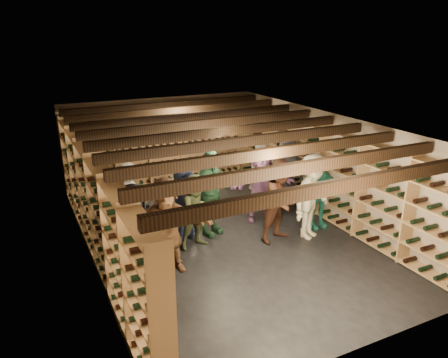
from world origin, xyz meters
TOP-DOWN VIEW (x-y plane):
  - ground at (0.00, 0.00)m, footprint 8.00×8.00m
  - walls at (0.00, 0.00)m, footprint 5.52×8.02m
  - ceiling at (0.00, 0.00)m, footprint 5.50×8.00m
  - ceiling_joists at (0.00, 0.00)m, footprint 5.40×7.12m
  - wine_rack_left at (-2.57, 0.00)m, footprint 0.32×7.50m
  - wine_rack_right at (2.57, 0.00)m, footprint 0.32×7.50m
  - wine_rack_back at (0.00, 3.83)m, footprint 4.70×0.30m
  - crate_stack_left at (-1.43, 1.89)m, footprint 0.58×0.49m
  - crate_stack_right at (-0.84, 1.30)m, footprint 0.51×0.35m
  - crate_loose at (1.25, 2.96)m, footprint 0.51×0.34m
  - person_0 at (-2.18, -1.13)m, footprint 0.97×0.68m
  - person_1 at (-1.89, -0.41)m, footprint 0.61×0.47m
  - person_2 at (-0.69, -0.24)m, footprint 0.80×0.66m
  - person_3 at (1.60, -0.89)m, footprint 1.35×1.09m
  - person_4 at (2.03, -0.56)m, footprint 0.97×0.48m
  - person_5 at (-1.55, -0.84)m, footprint 1.74×0.94m
  - person_6 at (-0.77, 0.33)m, footprint 0.88×0.73m
  - person_7 at (1.44, 0.86)m, footprint 0.73×0.58m
  - person_8 at (0.96, -0.70)m, footprint 0.99×0.86m
  - person_9 at (-1.68, 1.30)m, footprint 1.05×0.74m
  - person_10 at (-0.24, 0.16)m, footprint 1.19×0.84m
  - person_11 at (1.11, 0.34)m, footprint 1.63×0.74m
  - person_12 at (2.18, 0.92)m, footprint 1.00×0.83m

SIDE VIEW (x-z plane):
  - ground at x=0.00m, z-range 0.00..0.00m
  - crate_loose at x=1.25m, z-range 0.00..0.17m
  - crate_stack_right at x=-0.84m, z-range 0.00..0.51m
  - crate_stack_left at x=-1.43m, z-range 0.00..0.68m
  - person_9 at x=-1.68m, z-range 0.00..1.48m
  - person_1 at x=-1.89m, z-range 0.00..1.49m
  - person_2 at x=-0.69m, z-range 0.00..1.52m
  - person_6 at x=-0.77m, z-range 0.00..1.56m
  - person_4 at x=2.03m, z-range 0.00..1.60m
  - person_11 at x=1.11m, z-range 0.00..1.70m
  - person_7 at x=1.44m, z-range 0.00..1.74m
  - person_8 at x=0.96m, z-range 0.00..1.75m
  - person_12 at x=2.18m, z-range 0.00..1.77m
  - person_5 at x=-1.55m, z-range 0.00..1.79m
  - person_3 at x=1.60m, z-range 0.00..1.82m
  - person_0 at x=-2.18m, z-range 0.00..1.87m
  - person_10 at x=-0.24m, z-range 0.00..1.87m
  - wine_rack_back at x=0.00m, z-range 0.00..2.15m
  - wine_rack_left at x=-2.57m, z-range 0.00..2.15m
  - wine_rack_right at x=2.57m, z-range 0.00..2.15m
  - walls at x=0.00m, z-range 0.00..2.40m
  - ceiling_joists at x=0.00m, z-range 2.17..2.35m
  - ceiling at x=0.00m, z-range 2.40..2.40m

